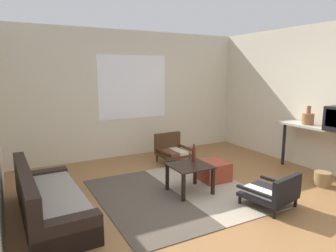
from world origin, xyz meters
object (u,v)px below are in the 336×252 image
object	(u,v)px
coffee_table	(190,170)
glass_bottle	(194,154)
wicker_basket	(322,179)
armchair_by_window	(171,149)
console_shelf	(326,133)
ottoman_orange	(213,171)
clay_vase	(308,118)
armchair_striped_foreground	(273,192)
couch	(48,202)

from	to	relation	value
coffee_table	glass_bottle	bearing A→B (deg)	40.55
coffee_table	wicker_basket	distance (m)	2.23
armchair_by_window	console_shelf	xyz separation A→B (m)	(1.88, -2.08, 0.53)
ottoman_orange	glass_bottle	xyz separation A→B (m)	(-0.49, -0.12, 0.39)
console_shelf	clay_vase	xyz separation A→B (m)	(0.00, 0.38, 0.21)
armchair_striped_foreground	coffee_table	bearing A→B (deg)	126.80
coffee_table	console_shelf	xyz separation A→B (m)	(2.41, -0.55, 0.44)
console_shelf	wicker_basket	world-z (taller)	console_shelf
couch	ottoman_orange	distance (m)	2.67
wicker_basket	glass_bottle	bearing A→B (deg)	154.26
clay_vase	armchair_striped_foreground	bearing A→B (deg)	-154.81
ottoman_orange	glass_bottle	size ratio (longest dim) A/B	1.67
couch	ottoman_orange	size ratio (longest dim) A/B	4.13
couch	console_shelf	xyz separation A→B (m)	(4.44, -0.70, 0.58)
couch	console_shelf	size ratio (longest dim) A/B	1.04
clay_vase	glass_bottle	bearing A→B (deg)	172.27
armchair_striped_foreground	wicker_basket	xyz separation A→B (m)	(1.34, 0.18, -0.11)
armchair_striped_foreground	clay_vase	bearing A→B (deg)	25.19
couch	armchair_striped_foreground	distance (m)	2.97
clay_vase	glass_bottle	world-z (taller)	clay_vase
ottoman_orange	armchair_by_window	bearing A→B (deg)	94.92
glass_bottle	wicker_basket	bearing A→B (deg)	-25.74
console_shelf	armchair_striped_foreground	bearing A→B (deg)	-166.08
couch	glass_bottle	xyz separation A→B (m)	(2.18, -0.02, 0.34)
coffee_table	armchair_by_window	world-z (taller)	armchair_by_window
couch	armchair_striped_foreground	bearing A→B (deg)	-22.21
coffee_table	ottoman_orange	size ratio (longest dim) A/B	1.28
couch	clay_vase	size ratio (longest dim) A/B	5.72
armchair_by_window	ottoman_orange	size ratio (longest dim) A/B	1.30
clay_vase	glass_bottle	xyz separation A→B (m)	(-2.26, 0.31, -0.45)
coffee_table	couch	bearing A→B (deg)	175.67
coffee_table	ottoman_orange	bearing A→B (deg)	21.60
couch	armchair_by_window	xyz separation A→B (m)	(2.56, 1.38, 0.05)
armchair_by_window	coffee_table	bearing A→B (deg)	-109.07
armchair_striped_foreground	wicker_basket	size ratio (longest dim) A/B	2.80
ottoman_orange	clay_vase	size ratio (longest dim) A/B	1.39
couch	coffee_table	bearing A→B (deg)	-4.33
coffee_table	glass_bottle	distance (m)	0.29
ottoman_orange	console_shelf	xyz separation A→B (m)	(1.77, -0.80, 0.63)
armchair_striped_foreground	wicker_basket	bearing A→B (deg)	7.60
console_shelf	ottoman_orange	bearing A→B (deg)	155.60
couch	ottoman_orange	world-z (taller)	couch
coffee_table	wicker_basket	size ratio (longest dim) A/B	2.32
console_shelf	glass_bottle	xyz separation A→B (m)	(-2.26, 0.68, -0.24)
wicker_basket	ottoman_orange	bearing A→B (deg)	143.77
couch	clay_vase	distance (m)	4.52
glass_bottle	couch	bearing A→B (deg)	179.41
ottoman_orange	glass_bottle	bearing A→B (deg)	-165.90
clay_vase	console_shelf	bearing A→B (deg)	-90.00
armchair_striped_foreground	clay_vase	size ratio (longest dim) A/B	2.15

